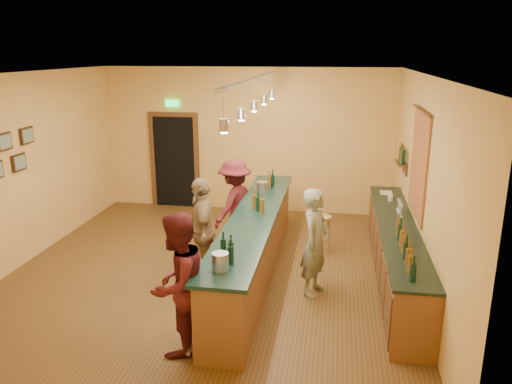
% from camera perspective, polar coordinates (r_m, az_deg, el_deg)
% --- Properties ---
extents(floor, '(7.00, 7.00, 0.00)m').
position_cam_1_polar(floor, '(8.39, -5.27, -9.15)').
color(floor, '#543918').
rests_on(floor, ground).
extents(ceiling, '(6.50, 7.00, 0.02)m').
position_cam_1_polar(ceiling, '(7.61, -5.89, 13.24)').
color(ceiling, silver).
rests_on(ceiling, wall_back).
extents(wall_back, '(6.50, 0.02, 3.20)m').
position_cam_1_polar(wall_back, '(11.19, -1.00, 5.91)').
color(wall_back, '#E2A354').
rests_on(wall_back, floor).
extents(wall_front, '(6.50, 0.02, 3.20)m').
position_cam_1_polar(wall_front, '(4.74, -16.48, -9.02)').
color(wall_front, '#E2A354').
rests_on(wall_front, floor).
extents(wall_left, '(0.02, 7.00, 3.20)m').
position_cam_1_polar(wall_left, '(9.22, -25.51, 2.17)').
color(wall_left, '#E2A354').
rests_on(wall_left, floor).
extents(wall_right, '(0.02, 7.00, 3.20)m').
position_cam_1_polar(wall_right, '(7.70, 18.52, 0.45)').
color(wall_right, '#E2A354').
rests_on(wall_right, floor).
extents(doorway, '(1.15, 0.09, 2.48)m').
position_cam_1_polar(doorway, '(11.68, -9.26, 3.76)').
color(doorway, black).
rests_on(doorway, wall_back).
extents(tapestry, '(0.03, 1.40, 1.60)m').
position_cam_1_polar(tapestry, '(8.02, 18.12, 2.93)').
color(tapestry, maroon).
rests_on(tapestry, wall_right).
extents(bottle_shelf, '(0.17, 0.55, 0.54)m').
position_cam_1_polar(bottle_shelf, '(9.51, 16.39, 3.87)').
color(bottle_shelf, '#4B3216').
rests_on(bottle_shelf, wall_right).
extents(back_counter, '(0.60, 4.55, 1.27)m').
position_cam_1_polar(back_counter, '(8.18, 15.70, -6.67)').
color(back_counter, brown).
rests_on(back_counter, floor).
extents(tasting_bar, '(0.73, 5.10, 1.38)m').
position_cam_1_polar(tasting_bar, '(8.00, -0.22, -5.62)').
color(tasting_bar, brown).
rests_on(tasting_bar, floor).
extents(pendant_track, '(0.11, 4.60, 0.50)m').
position_cam_1_polar(pendant_track, '(7.47, -0.23, 11.60)').
color(pendant_track, silver).
rests_on(pendant_track, ceiling).
extents(bartender, '(0.57, 0.69, 1.63)m').
position_cam_1_polar(bartender, '(7.44, 6.80, -5.74)').
color(bartender, gray).
rests_on(bartender, floor).
extents(customer_a, '(0.91, 1.03, 1.76)m').
position_cam_1_polar(customer_a, '(6.06, -8.95, -10.38)').
color(customer_a, '#59191E').
rests_on(customer_a, floor).
extents(customer_b, '(0.69, 1.07, 1.69)m').
position_cam_1_polar(customer_b, '(7.82, -6.17, -4.37)').
color(customer_b, '#997A51').
rests_on(customer_b, floor).
extents(customer_c, '(1.00, 1.23, 1.66)m').
position_cam_1_polar(customer_c, '(9.10, -2.42, -1.44)').
color(customer_c, '#59191E').
rests_on(customer_c, floor).
extents(bar_stool, '(0.33, 0.33, 0.69)m').
position_cam_1_polar(bar_stool, '(9.05, 7.56, -3.62)').
color(bar_stool, '#AD794E').
rests_on(bar_stool, floor).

